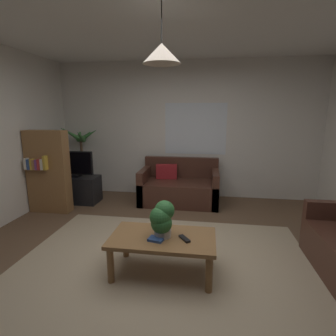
{
  "coord_description": "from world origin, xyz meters",
  "views": [
    {
      "loc": [
        0.46,
        -2.68,
        1.69
      ],
      "look_at": [
        0.0,
        0.3,
        1.05
      ],
      "focal_mm": 28.14,
      "sensor_mm": 36.0,
      "label": 1
    }
  ],
  "objects_px": {
    "tv_stand": "(75,189)",
    "bookshelf_corner": "(48,171)",
    "coffee_table": "(163,242)",
    "tv": "(73,164)",
    "potted_palm_corner": "(82,162)",
    "pendant_lamp": "(162,53)",
    "remote_on_table_0": "(184,239)",
    "couch_under_window": "(179,188)",
    "book_on_table_0": "(156,239)",
    "potted_plant_on_table": "(162,218)"
  },
  "relations": [
    {
      "from": "tv_stand",
      "to": "bookshelf_corner",
      "type": "height_order",
      "value": "bookshelf_corner"
    },
    {
      "from": "coffee_table",
      "to": "bookshelf_corner",
      "type": "distance_m",
      "value": 2.69
    },
    {
      "from": "tv",
      "to": "potted_palm_corner",
      "type": "distance_m",
      "value": 0.54
    },
    {
      "from": "tv_stand",
      "to": "tv",
      "type": "distance_m",
      "value": 0.5
    },
    {
      "from": "bookshelf_corner",
      "to": "pendant_lamp",
      "type": "relative_size",
      "value": 2.57
    },
    {
      "from": "bookshelf_corner",
      "to": "pendant_lamp",
      "type": "bearing_deg",
      "value": -33.54
    },
    {
      "from": "remote_on_table_0",
      "to": "tv_stand",
      "type": "relative_size",
      "value": 0.18
    },
    {
      "from": "remote_on_table_0",
      "to": "coffee_table",
      "type": "bearing_deg",
      "value": -44.26
    },
    {
      "from": "coffee_table",
      "to": "pendant_lamp",
      "type": "relative_size",
      "value": 2.01
    },
    {
      "from": "tv_stand",
      "to": "pendant_lamp",
      "type": "distance_m",
      "value": 3.47
    },
    {
      "from": "bookshelf_corner",
      "to": "pendant_lamp",
      "type": "xyz_separation_m",
      "value": [
        2.23,
        -1.48,
        1.5
      ]
    },
    {
      "from": "couch_under_window",
      "to": "remote_on_table_0",
      "type": "xyz_separation_m",
      "value": [
        0.31,
        -2.31,
        0.15
      ]
    },
    {
      "from": "book_on_table_0",
      "to": "bookshelf_corner",
      "type": "bearing_deg",
      "value": 144.15
    },
    {
      "from": "remote_on_table_0",
      "to": "tv",
      "type": "relative_size",
      "value": 0.21
    },
    {
      "from": "book_on_table_0",
      "to": "potted_plant_on_table",
      "type": "height_order",
      "value": "potted_plant_on_table"
    },
    {
      "from": "remote_on_table_0",
      "to": "bookshelf_corner",
      "type": "xyz_separation_m",
      "value": [
        -2.46,
        1.51,
        0.28
      ]
    },
    {
      "from": "coffee_table",
      "to": "pendant_lamp",
      "type": "xyz_separation_m",
      "value": [
        0.0,
        0.0,
        1.86
      ]
    },
    {
      "from": "book_on_table_0",
      "to": "remote_on_table_0",
      "type": "bearing_deg",
      "value": 11.76
    },
    {
      "from": "couch_under_window",
      "to": "coffee_table",
      "type": "relative_size",
      "value": 1.32
    },
    {
      "from": "potted_plant_on_table",
      "to": "bookshelf_corner",
      "type": "height_order",
      "value": "bookshelf_corner"
    },
    {
      "from": "coffee_table",
      "to": "book_on_table_0",
      "type": "bearing_deg",
      "value": -117.74
    },
    {
      "from": "couch_under_window",
      "to": "tv",
      "type": "height_order",
      "value": "tv"
    },
    {
      "from": "couch_under_window",
      "to": "bookshelf_corner",
      "type": "relative_size",
      "value": 1.04
    },
    {
      "from": "potted_palm_corner",
      "to": "book_on_table_0",
      "type": "bearing_deg",
      "value": -51.41
    },
    {
      "from": "tv_stand",
      "to": "coffee_table",
      "type": "bearing_deg",
      "value": -44.43
    },
    {
      "from": "pendant_lamp",
      "to": "coffee_table",
      "type": "bearing_deg",
      "value": -113.63
    },
    {
      "from": "book_on_table_0",
      "to": "tv_stand",
      "type": "distance_m",
      "value": 2.9
    },
    {
      "from": "tv_stand",
      "to": "book_on_table_0",
      "type": "bearing_deg",
      "value": -46.5
    },
    {
      "from": "couch_under_window",
      "to": "tv_stand",
      "type": "xyz_separation_m",
      "value": [
        -1.97,
        -0.28,
        -0.03
      ]
    },
    {
      "from": "couch_under_window",
      "to": "pendant_lamp",
      "type": "bearing_deg",
      "value": -88.1
    },
    {
      "from": "tv",
      "to": "bookshelf_corner",
      "type": "bearing_deg",
      "value": -110.08
    },
    {
      "from": "tv_stand",
      "to": "potted_plant_on_table",
      "type": "bearing_deg",
      "value": -44.6
    },
    {
      "from": "potted_plant_on_table",
      "to": "pendant_lamp",
      "type": "xyz_separation_m",
      "value": [
        0.0,
        0.01,
        1.59
      ]
    },
    {
      "from": "pendant_lamp",
      "to": "tv_stand",
      "type": "bearing_deg",
      "value": 135.57
    },
    {
      "from": "coffee_table",
      "to": "tv_stand",
      "type": "bearing_deg",
      "value": 135.57
    },
    {
      "from": "potted_plant_on_table",
      "to": "tv",
      "type": "bearing_deg",
      "value": 135.71
    },
    {
      "from": "potted_plant_on_table",
      "to": "tv",
      "type": "xyz_separation_m",
      "value": [
        -2.04,
        1.99,
        0.13
      ]
    },
    {
      "from": "couch_under_window",
      "to": "remote_on_table_0",
      "type": "bearing_deg",
      "value": -82.4
    },
    {
      "from": "tv",
      "to": "potted_palm_corner",
      "type": "xyz_separation_m",
      "value": [
        -0.09,
        0.53,
        -0.07
      ]
    },
    {
      "from": "book_on_table_0",
      "to": "pendant_lamp",
      "type": "height_order",
      "value": "pendant_lamp"
    },
    {
      "from": "potted_plant_on_table",
      "to": "potted_palm_corner",
      "type": "distance_m",
      "value": 3.29
    },
    {
      "from": "couch_under_window",
      "to": "tv",
      "type": "bearing_deg",
      "value": -171.42
    },
    {
      "from": "tv",
      "to": "pendant_lamp",
      "type": "height_order",
      "value": "pendant_lamp"
    },
    {
      "from": "remote_on_table_0",
      "to": "tv_stand",
      "type": "bearing_deg",
      "value": -77.03
    },
    {
      "from": "coffee_table",
      "to": "remote_on_table_0",
      "type": "xyz_separation_m",
      "value": [
        0.23,
        -0.04,
        0.08
      ]
    },
    {
      "from": "couch_under_window",
      "to": "potted_palm_corner",
      "type": "xyz_separation_m",
      "value": [
        -2.05,
        0.23,
        0.4
      ]
    },
    {
      "from": "remote_on_table_0",
      "to": "potted_palm_corner",
      "type": "relative_size",
      "value": 0.11
    },
    {
      "from": "coffee_table",
      "to": "pendant_lamp",
      "type": "bearing_deg",
      "value": 66.37
    },
    {
      "from": "pendant_lamp",
      "to": "potted_plant_on_table",
      "type": "bearing_deg",
      "value": -122.36
    },
    {
      "from": "pendant_lamp",
      "to": "couch_under_window",
      "type": "bearing_deg",
      "value": 91.9
    }
  ]
}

